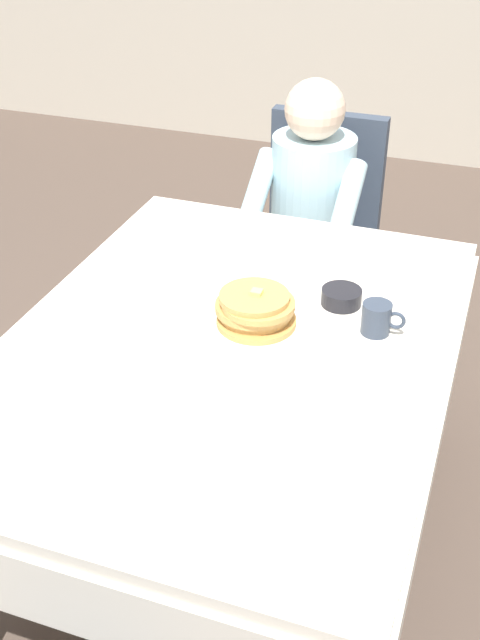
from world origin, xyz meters
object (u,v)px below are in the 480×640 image
bowl_butter (341,297)px  knife_right_of_plate (325,345)px  spoon_near_edge (222,392)px  dining_table_main (228,367)px  breakfast_stack (256,309)px  fork_left_of_plate (186,318)px  cup_coffee (377,318)px  diner_person (309,205)px  plate_breakfast (256,325)px  chair_diner (318,222)px  syrup_pitcher (182,268)px

bowl_butter → knife_right_of_plate: bowl_butter is taller
knife_right_of_plate → spoon_near_edge: 0.32m
dining_table_main → breakfast_stack: 0.17m
fork_left_of_plate → breakfast_stack: bearing=-78.1°
dining_table_main → spoon_near_edge: bearing=-73.2°
dining_table_main → cup_coffee: size_ratio=13.49×
diner_person → plate_breakfast: (0.11, -0.94, 0.08)m
diner_person → spoon_near_edge: size_ratio=7.47×
diner_person → breakfast_stack: diner_person is taller
breakfast_stack → knife_right_of_plate: 0.20m
chair_diner → diner_person: 0.21m
breakfast_stack → fork_left_of_plate: (-0.19, -0.02, -0.05)m
dining_table_main → syrup_pitcher: bearing=132.9°
bowl_butter → spoon_near_edge: size_ratio=0.73×
dining_table_main → diner_person: bearing=93.3°
cup_coffee → breakfast_stack: bearing=-164.6°
dining_table_main → diner_person: size_ratio=1.36×
breakfast_stack → cup_coffee: (0.30, 0.08, -0.01)m
cup_coffee → spoon_near_edge: bearing=-127.6°
plate_breakfast → knife_right_of_plate: 0.19m
chair_diner → plate_breakfast: chair_diner is taller
syrup_pitcher → knife_right_of_plate: syrup_pitcher is taller
dining_table_main → knife_right_of_plate: 0.27m
bowl_butter → knife_right_of_plate: 0.21m
breakfast_stack → bowl_butter: 0.27m
knife_right_of_plate → dining_table_main: bearing=101.7°
bowl_butter → syrup_pitcher: 0.46m
dining_table_main → breakfast_stack: breakfast_stack is taller
dining_table_main → spoon_near_edge: (0.06, -0.21, 0.09)m
chair_diner → diner_person: size_ratio=0.83×
dining_table_main → syrup_pitcher: (-0.23, 0.25, 0.13)m
spoon_near_edge → cup_coffee: bearing=35.3°
spoon_near_edge → diner_person: bearing=78.7°
chair_diner → bowl_butter: (0.29, -0.91, 0.23)m
chair_diner → cup_coffee: bearing=112.0°
bowl_butter → cup_coffee: bearing=-42.3°
chair_diner → bowl_butter: size_ratio=8.45×
plate_breakfast → fork_left_of_plate: bearing=-174.0°
diner_person → breakfast_stack: bearing=96.6°
chair_diner → syrup_pitcher: bearing=79.6°
spoon_near_edge → dining_table_main: bearing=89.7°
cup_coffee → bowl_butter: 0.16m
cup_coffee → dining_table_main: bearing=-155.8°
syrup_pitcher → fork_left_of_plate: size_ratio=0.44×
dining_table_main → spoon_near_edge: spoon_near_edge is taller
fork_left_of_plate → bowl_butter: bearing=-54.7°
chair_diner → spoon_near_edge: chair_diner is taller
breakfast_stack → spoon_near_edge: size_ratio=1.44×
cup_coffee → fork_left_of_plate: 0.50m
chair_diner → fork_left_of_plate: chair_diner is taller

